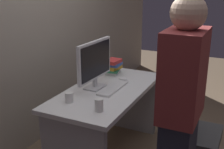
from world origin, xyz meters
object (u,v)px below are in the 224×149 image
object	(u,v)px
mouse	(123,78)
cup_near_keyboard	(99,105)
cup_by_monitor	(69,97)
office_chair	(186,137)
person_at_desk	(180,118)
desk	(107,110)
book_stack	(113,66)
handbag	(174,122)
monitor	(95,62)
keyboard	(113,88)

from	to	relation	value
mouse	cup_near_keyboard	size ratio (longest dim) A/B	0.96
cup_near_keyboard	cup_by_monitor	distance (m)	0.31
office_chair	person_at_desk	xyz separation A→B (m)	(-0.50, -0.04, 0.41)
desk	person_at_desk	xyz separation A→B (m)	(-0.54, -0.81, 0.34)
office_chair	person_at_desk	distance (m)	0.65
book_stack	handbag	bearing A→B (deg)	-64.32
person_at_desk	monitor	size ratio (longest dim) A/B	3.03
desk	handbag	world-z (taller)	desk
monitor	mouse	world-z (taller)	monitor
office_chair	person_at_desk	bearing A→B (deg)	-175.84
desk	person_at_desk	bearing A→B (deg)	-123.74
person_at_desk	keyboard	world-z (taller)	person_at_desk
monitor	book_stack	world-z (taller)	monitor
person_at_desk	monitor	world-z (taller)	person_at_desk
office_chair	book_stack	distance (m)	1.11
cup_by_monitor	person_at_desk	bearing A→B (deg)	-97.38
mouse	cup_by_monitor	size ratio (longest dim) A/B	1.14
person_at_desk	mouse	size ratio (longest dim) A/B	16.39
office_chair	cup_near_keyboard	xyz separation A→B (m)	(-0.42, 0.62, 0.35)
desk	cup_near_keyboard	size ratio (longest dim) A/B	13.02
book_stack	monitor	bearing A→B (deg)	-175.99
monitor	office_chair	bearing A→B (deg)	-91.09
office_chair	cup_near_keyboard	bearing A→B (deg)	124.15
office_chair	monitor	xyz separation A→B (m)	(0.02, 0.89, 0.55)
handbag	monitor	bearing A→B (deg)	141.78
keyboard	cup_near_keyboard	size ratio (longest dim) A/B	4.11
person_at_desk	mouse	world-z (taller)	person_at_desk
monitor	cup_near_keyboard	distance (m)	0.55
mouse	cup_by_monitor	distance (m)	0.73
mouse	cup_near_keyboard	world-z (taller)	cup_near_keyboard
office_chair	handbag	size ratio (longest dim) A/B	2.49
desk	mouse	size ratio (longest dim) A/B	13.63
keyboard	book_stack	bearing A→B (deg)	25.73
cup_by_monitor	book_stack	bearing A→B (deg)	-0.29
monitor	keyboard	xyz separation A→B (m)	(0.05, -0.16, -0.25)
desk	handbag	xyz separation A→B (m)	(0.74, -0.49, -0.36)
person_at_desk	mouse	bearing A→B (deg)	43.17
cup_near_keyboard	book_stack	distance (m)	0.95
mouse	handbag	distance (m)	0.88
monitor	cup_near_keyboard	world-z (taller)	monitor
person_at_desk	mouse	xyz separation A→B (m)	(0.83, 0.78, -0.10)
keyboard	mouse	size ratio (longest dim) A/B	4.30
person_at_desk	monitor	bearing A→B (deg)	60.97
monitor	handbag	distance (m)	1.29
keyboard	cup_near_keyboard	xyz separation A→B (m)	(-0.48, -0.11, 0.04)
office_chair	keyboard	xyz separation A→B (m)	(0.06, 0.73, 0.31)
cup_near_keyboard	person_at_desk	bearing A→B (deg)	-96.85
person_at_desk	handbag	world-z (taller)	person_at_desk
cup_near_keyboard	handbag	bearing A→B (deg)	-15.39
desk	handbag	distance (m)	0.96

